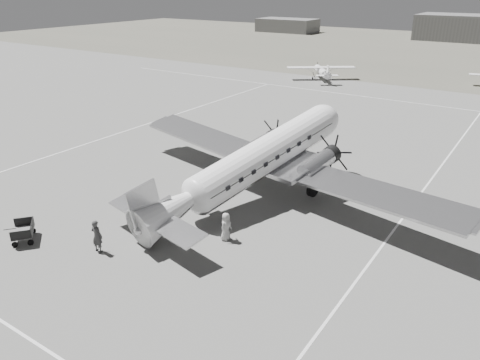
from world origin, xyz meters
name	(u,v)px	position (x,y,z in m)	size (l,w,h in m)	color
ground	(199,210)	(0.00, 0.00, 0.00)	(260.00, 260.00, 0.00)	slate
taxi_line_near	(8,325)	(0.00, -14.00, 0.01)	(60.00, 0.15, 0.01)	white
taxi_line_right	(369,264)	(12.00, 0.00, 0.01)	(0.15, 80.00, 0.01)	white
taxi_line_left	(123,132)	(-18.00, 10.00, 0.01)	(0.15, 60.00, 0.01)	white
taxi_line_horizon	(383,99)	(0.00, 40.00, 0.01)	(90.00, 0.15, 0.01)	white
grass_infield	(461,52)	(0.00, 95.00, 0.00)	(260.00, 90.00, 0.01)	#5B584D
shed_secondary	(287,25)	(-55.00, 115.00, 2.00)	(18.00, 10.00, 4.00)	#606060
dc3_airliner	(256,163)	(2.27, 3.72, 2.77)	(29.05, 20.16, 5.53)	#ADADAF
light_plane_left	(322,73)	(-12.67, 47.85, 1.14)	(10.98, 8.90, 2.28)	white
baggage_cart_near	(142,215)	(-2.01, -3.33, 0.50)	(1.78, 1.26, 1.01)	#606060
baggage_cart_far	(23,232)	(-6.33, -8.99, 0.55)	(1.94, 1.37, 1.10)	#606060
ground_crew	(97,236)	(-1.57, -7.35, 1.00)	(0.73, 0.48, 2.00)	#323232
ramp_agent	(154,206)	(-1.81, -2.39, 0.84)	(0.82, 0.64, 1.68)	silver
passenger	(226,227)	(3.83, -2.15, 0.88)	(0.86, 0.56, 1.77)	#AAAAA8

